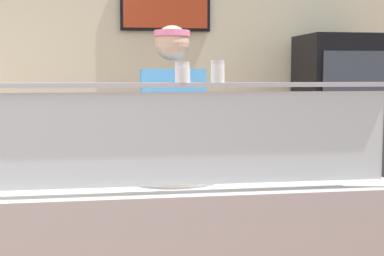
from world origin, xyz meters
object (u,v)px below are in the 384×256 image
object	(u,v)px
pizza_server	(181,172)
worker_figure	(173,150)
parmesan_shaker	(183,74)
drink_fridge	(339,142)
pizza_tray	(173,176)
pepper_flake_shaker	(218,73)

from	to	relation	value
pizza_server	worker_figure	bearing A→B (deg)	88.09
parmesan_shaker	drink_fridge	distance (m)	2.65
drink_fridge	pizza_tray	bearing A→B (deg)	-134.03
parmesan_shaker	worker_figure	bearing A→B (deg)	85.46
pizza_server	parmesan_shaker	xyz separation A→B (m)	(-0.03, -0.31, 0.48)
pizza_server	worker_figure	xyz separation A→B (m)	(0.04, 0.65, 0.02)
pizza_server	pepper_flake_shaker	world-z (taller)	pepper_flake_shaker
worker_figure	drink_fridge	xyz separation A→B (m)	(1.55, 1.05, -0.11)
pepper_flake_shaker	worker_figure	distance (m)	1.07
parmesan_shaker	worker_figure	size ratio (longest dim) A/B	0.05
parmesan_shaker	pepper_flake_shaker	distance (m)	0.15
pizza_tray	worker_figure	distance (m)	0.64
pizza_tray	pepper_flake_shaker	size ratio (longest dim) A/B	4.95
worker_figure	drink_fridge	distance (m)	1.87
pizza_server	worker_figure	distance (m)	0.66
pizza_server	parmesan_shaker	size ratio (longest dim) A/B	3.17
pizza_tray	pepper_flake_shaker	world-z (taller)	pepper_flake_shaker
parmesan_shaker	drink_fridge	bearing A→B (deg)	51.02
pizza_tray	drink_fridge	size ratio (longest dim) A/B	0.26
worker_figure	drink_fridge	world-z (taller)	drink_fridge
parmesan_shaker	drink_fridge	size ratio (longest dim) A/B	0.05
pizza_tray	pizza_server	distance (m)	0.04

